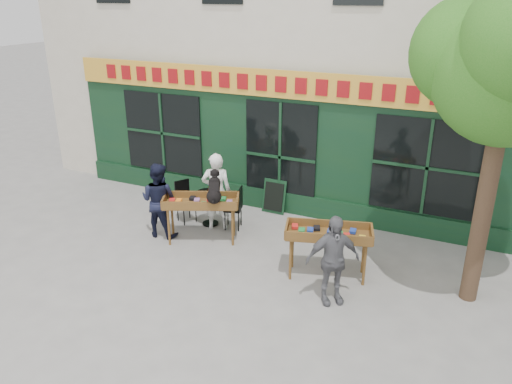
# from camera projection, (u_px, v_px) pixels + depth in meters

# --- Properties ---
(ground) EXTENTS (80.00, 80.00, 0.00)m
(ground) POSITION_uv_depth(u_px,v_px,m) (235.00, 254.00, 9.93)
(ground) COLOR slate
(ground) RESTS_ON ground
(book_cart_center) EXTENTS (1.62, 1.18, 0.99)m
(book_cart_center) POSITION_uv_depth(u_px,v_px,m) (201.00, 204.00, 10.18)
(book_cart_center) COLOR brown
(book_cart_center) RESTS_ON ground
(dog) EXTENTS (0.56, 0.69, 0.60)m
(dog) POSITION_uv_depth(u_px,v_px,m) (214.00, 186.00, 9.82)
(dog) COLOR black
(dog) RESTS_ON book_cart_center
(woman) EXTENTS (0.74, 0.63, 1.72)m
(woman) POSITION_uv_depth(u_px,v_px,m) (216.00, 192.00, 10.71)
(woman) COLOR white
(woman) RESTS_ON ground
(book_cart_right) EXTENTS (1.61, 1.01, 0.99)m
(book_cart_right) POSITION_uv_depth(u_px,v_px,m) (329.00, 235.00, 8.86)
(book_cart_right) COLOR brown
(book_cart_right) RESTS_ON ground
(man_right) EXTENTS (0.96, 0.85, 1.56)m
(man_right) POSITION_uv_depth(u_px,v_px,m) (332.00, 260.00, 8.12)
(man_right) COLOR #57575C
(man_right) RESTS_ON ground
(bistro_table) EXTENTS (0.60, 0.60, 0.76)m
(bistro_table) POSITION_uv_depth(u_px,v_px,m) (210.00, 202.00, 11.00)
(bistro_table) COLOR black
(bistro_table) RESTS_ON ground
(bistro_chair_left) EXTENTS (0.50, 0.49, 0.95)m
(bistro_chair_left) POSITION_uv_depth(u_px,v_px,m) (184.00, 197.00, 11.19)
(bistro_chair_left) COLOR black
(bistro_chair_left) RESTS_ON ground
(bistro_chair_right) EXTENTS (0.45, 0.44, 0.95)m
(bistro_chair_right) POSITION_uv_depth(u_px,v_px,m) (237.00, 205.00, 10.81)
(bistro_chair_right) COLOR black
(bistro_chair_right) RESTS_ON ground
(potted_plant) EXTENTS (0.18, 0.14, 0.29)m
(potted_plant) POSITION_uv_depth(u_px,v_px,m) (209.00, 186.00, 10.86)
(potted_plant) COLOR gray
(potted_plant) RESTS_ON bistro_table
(man_left) EXTENTS (0.84, 0.68, 1.61)m
(man_left) POSITION_uv_depth(u_px,v_px,m) (159.00, 200.00, 10.42)
(man_left) COLOR black
(man_left) RESTS_ON ground
(chalkboard) EXTENTS (0.56, 0.20, 0.79)m
(chalkboard) POSITION_uv_depth(u_px,v_px,m) (274.00, 197.00, 11.66)
(chalkboard) COLOR black
(chalkboard) RESTS_ON ground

